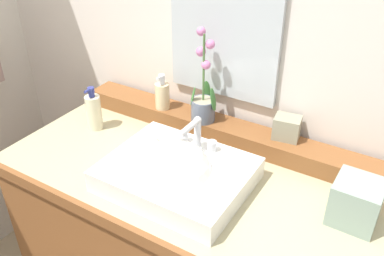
{
  "coord_description": "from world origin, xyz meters",
  "views": [
    {
      "loc": [
        0.55,
        -0.95,
        1.72
      ],
      "look_at": [
        -0.02,
        -0.02,
        1.06
      ],
      "focal_mm": 38.85,
      "sensor_mm": 36.0,
      "label": 1
    }
  ],
  "objects_px": {
    "potted_plant": "(203,99)",
    "soap_dispenser": "(162,95)",
    "trinket_box": "(287,128)",
    "soap_bar": "(163,136)",
    "lotion_bottle": "(94,111)",
    "sink_basin": "(176,176)",
    "tissue_box": "(356,202)"
  },
  "relations": [
    {
      "from": "soap_bar",
      "to": "trinket_box",
      "type": "relative_size",
      "value": 0.79
    },
    {
      "from": "trinket_box",
      "to": "tissue_box",
      "type": "distance_m",
      "value": 0.36
    },
    {
      "from": "trinket_box",
      "to": "soap_bar",
      "type": "bearing_deg",
      "value": -154.67
    },
    {
      "from": "potted_plant",
      "to": "tissue_box",
      "type": "relative_size",
      "value": 2.61
    },
    {
      "from": "potted_plant",
      "to": "tissue_box",
      "type": "height_order",
      "value": "potted_plant"
    },
    {
      "from": "sink_basin",
      "to": "lotion_bottle",
      "type": "height_order",
      "value": "sink_basin"
    },
    {
      "from": "trinket_box",
      "to": "lotion_bottle",
      "type": "relative_size",
      "value": 0.51
    },
    {
      "from": "soap_dispenser",
      "to": "lotion_bottle",
      "type": "bearing_deg",
      "value": -139.87
    },
    {
      "from": "soap_bar",
      "to": "soap_dispenser",
      "type": "distance_m",
      "value": 0.24
    },
    {
      "from": "sink_basin",
      "to": "tissue_box",
      "type": "height_order",
      "value": "sink_basin"
    },
    {
      "from": "soap_dispenser",
      "to": "trinket_box",
      "type": "bearing_deg",
      "value": 5.15
    },
    {
      "from": "soap_bar",
      "to": "trinket_box",
      "type": "xyz_separation_m",
      "value": [
        0.36,
        0.24,
        0.02
      ]
    },
    {
      "from": "sink_basin",
      "to": "soap_bar",
      "type": "relative_size",
      "value": 6.39
    },
    {
      "from": "soap_bar",
      "to": "potted_plant",
      "type": "xyz_separation_m",
      "value": [
        0.04,
        0.2,
        0.07
      ]
    },
    {
      "from": "potted_plant",
      "to": "sink_basin",
      "type": "bearing_deg",
      "value": -75.79
    },
    {
      "from": "lotion_bottle",
      "to": "soap_bar",
      "type": "bearing_deg",
      "value": -4.17
    },
    {
      "from": "lotion_bottle",
      "to": "trinket_box",
      "type": "bearing_deg",
      "value": 17.27
    },
    {
      "from": "lotion_bottle",
      "to": "potted_plant",
      "type": "bearing_deg",
      "value": 24.65
    },
    {
      "from": "potted_plant",
      "to": "trinket_box",
      "type": "bearing_deg",
      "value": 7.27
    },
    {
      "from": "tissue_box",
      "to": "trinket_box",
      "type": "bearing_deg",
      "value": 143.29
    },
    {
      "from": "sink_basin",
      "to": "tissue_box",
      "type": "relative_size",
      "value": 3.35
    },
    {
      "from": "sink_basin",
      "to": "potted_plant",
      "type": "bearing_deg",
      "value": 104.21
    },
    {
      "from": "potted_plant",
      "to": "soap_dispenser",
      "type": "relative_size",
      "value": 2.47
    },
    {
      "from": "potted_plant",
      "to": "tissue_box",
      "type": "xyz_separation_m",
      "value": [
        0.6,
        -0.18,
        -0.09
      ]
    },
    {
      "from": "potted_plant",
      "to": "soap_dispenser",
      "type": "bearing_deg",
      "value": -178.52
    },
    {
      "from": "sink_basin",
      "to": "potted_plant",
      "type": "height_order",
      "value": "potted_plant"
    },
    {
      "from": "soap_bar",
      "to": "tissue_box",
      "type": "height_order",
      "value": "tissue_box"
    },
    {
      "from": "soap_bar",
      "to": "lotion_bottle",
      "type": "distance_m",
      "value": 0.34
    },
    {
      "from": "soap_bar",
      "to": "trinket_box",
      "type": "bearing_deg",
      "value": 34.18
    },
    {
      "from": "soap_bar",
      "to": "soap_dispenser",
      "type": "xyz_separation_m",
      "value": [
        -0.14,
        0.2,
        0.04
      ]
    },
    {
      "from": "soap_bar",
      "to": "potted_plant",
      "type": "bearing_deg",
      "value": 77.62
    },
    {
      "from": "sink_basin",
      "to": "soap_bar",
      "type": "bearing_deg",
      "value": 138.43
    }
  ]
}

